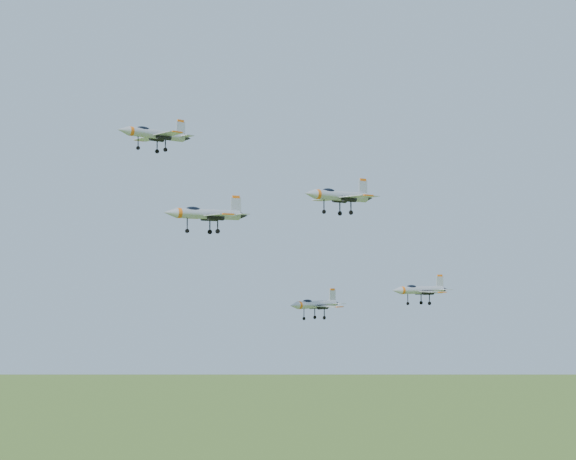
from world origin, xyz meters
TOP-DOWN VIEW (x-y plane):
  - jet_lead at (-15.20, 14.66)m, footprint 13.71×11.36m
  - jet_left_high at (-12.70, 2.77)m, footprint 14.08×11.65m
  - jet_right_high at (-5.42, -19.23)m, footprint 12.13×9.98m
  - jet_left_low at (11.53, 7.11)m, footprint 12.39×10.35m
  - jet_right_low at (18.38, -10.89)m, footprint 11.32×9.42m

SIDE VIEW (x-z plane):
  - jet_left_low at x=11.53m, z-range 125.74..129.05m
  - jet_right_low at x=18.38m, z-range 128.63..131.65m
  - jet_left_high at x=-12.70m, z-range 139.77..143.53m
  - jet_right_high at x=-5.42m, z-range 141.56..144.81m
  - jet_lead at x=-15.20m, z-range 153.16..156.83m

